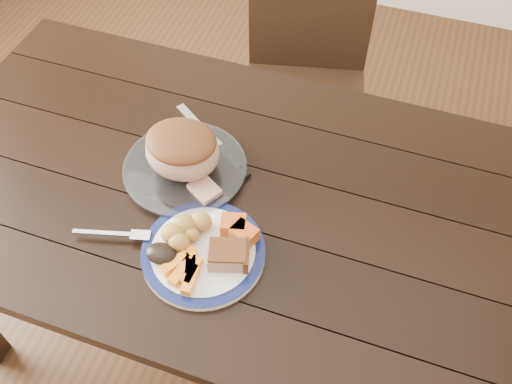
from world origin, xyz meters
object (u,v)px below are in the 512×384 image
(chair_far, at_px, (306,72))
(fork, at_px, (118,234))
(dining_table, at_px, (229,212))
(pork_slice, at_px, (228,255))
(serving_platter, at_px, (185,170))
(roast_joint, at_px, (183,152))
(dinner_plate, at_px, (203,253))
(carving_knife, at_px, (225,153))

(chair_far, height_order, fork, chair_far)
(dining_table, relative_size, pork_slice, 19.22)
(serving_platter, distance_m, roast_joint, 0.07)
(dinner_plate, distance_m, roast_joint, 0.26)
(pork_slice, bearing_deg, carving_knife, 111.96)
(pork_slice, distance_m, carving_knife, 0.32)
(chair_far, bearing_deg, roast_joint, 66.88)
(pork_slice, distance_m, roast_joint, 0.29)
(chair_far, relative_size, dinner_plate, 3.36)
(carving_knife, bearing_deg, pork_slice, -32.88)
(roast_joint, xyz_separation_m, carving_knife, (0.07, 0.09, -0.07))
(serving_platter, relative_size, pork_slice, 3.55)
(pork_slice, distance_m, fork, 0.26)
(dining_table, xyz_separation_m, chair_far, (0.01, 0.74, -0.13))
(serving_platter, relative_size, roast_joint, 1.64)
(dinner_plate, distance_m, carving_knife, 0.30)
(pork_slice, height_order, fork, pork_slice)
(chair_far, distance_m, pork_slice, 0.97)
(chair_far, height_order, roast_joint, chair_far)
(dining_table, distance_m, pork_slice, 0.25)
(chair_far, xyz_separation_m, pork_slice, (0.07, -0.93, 0.27))
(chair_far, xyz_separation_m, carving_knife, (-0.06, -0.63, 0.23))
(fork, bearing_deg, dining_table, 34.06)
(dining_table, bearing_deg, carving_knife, 113.62)
(chair_far, relative_size, carving_knife, 3.40)
(fork, bearing_deg, chair_far, 63.69)
(chair_far, distance_m, roast_joint, 0.79)
(pork_slice, bearing_deg, dinner_plate, 175.24)
(pork_slice, relative_size, fork, 0.48)
(carving_knife, bearing_deg, fork, -78.52)
(dining_table, distance_m, carving_knife, 0.15)
(pork_slice, relative_size, carving_knife, 0.31)
(dining_table, height_order, pork_slice, pork_slice)
(serving_platter, height_order, carving_knife, serving_platter)
(dining_table, bearing_deg, fork, -131.23)
(fork, bearing_deg, pork_slice, -10.92)
(fork, relative_size, roast_joint, 0.97)
(pork_slice, bearing_deg, serving_platter, 132.08)
(pork_slice, bearing_deg, chair_far, 94.03)
(pork_slice, height_order, carving_knife, pork_slice)
(dining_table, distance_m, fork, 0.30)
(serving_platter, relative_size, carving_knife, 1.09)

